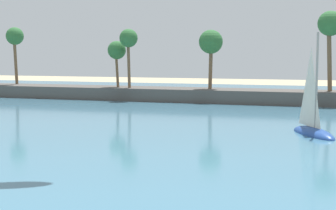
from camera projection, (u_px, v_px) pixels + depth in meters
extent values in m
cube|color=teal|center=(261.00, 110.00, 58.81)|extent=(220.00, 95.80, 0.06)
cube|color=#514C47|center=(269.00, 97.00, 66.21)|extent=(111.97, 6.00, 1.80)
cylinder|color=brown|center=(211.00, 65.00, 68.54)|extent=(0.57, 0.70, 6.34)
sphere|color=#2D6633|center=(211.00, 42.00, 68.23)|extent=(3.22, 3.22, 3.22)
cylinder|color=brown|center=(329.00, 57.00, 63.77)|extent=(0.91, 0.72, 8.52)
sphere|color=#2D6633|center=(330.00, 23.00, 63.35)|extent=(3.15, 3.15, 3.15)
cylinder|color=brown|center=(129.00, 63.00, 70.52)|extent=(0.72, 0.79, 6.89)
sphere|color=#2D6633|center=(129.00, 38.00, 70.18)|extent=(2.54, 2.54, 2.54)
cylinder|color=brown|center=(117.00, 69.00, 72.35)|extent=(0.66, 0.39, 5.25)
sphere|color=#2D6633|center=(117.00, 50.00, 72.09)|extent=(2.61, 2.61, 2.61)
cylinder|color=brown|center=(16.00, 60.00, 78.49)|extent=(0.48, 0.86, 7.45)
sphere|color=#2D6633|center=(15.00, 36.00, 78.12)|extent=(2.71, 2.71, 2.71)
ellipsoid|color=#234793|center=(313.00, 135.00, 40.58)|extent=(4.50, 6.14, 1.20)
cylinder|color=gray|center=(317.00, 80.00, 39.85)|extent=(0.18, 0.18, 7.53)
pyramid|color=silver|center=(310.00, 87.00, 40.91)|extent=(1.47, 2.46, 6.40)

